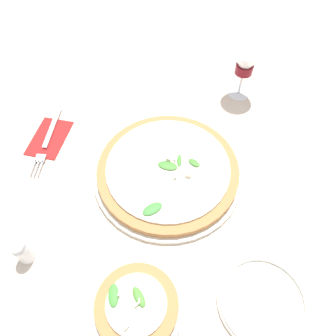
# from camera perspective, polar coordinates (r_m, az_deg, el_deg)

# --- Properties ---
(ground_plane) EXTENTS (6.00, 6.00, 0.00)m
(ground_plane) POSITION_cam_1_polar(r_m,az_deg,el_deg) (0.80, -0.82, -0.45)
(ground_plane) COLOR beige
(pizza_arugula_main) EXTENTS (0.35, 0.35, 0.05)m
(pizza_arugula_main) POSITION_cam_1_polar(r_m,az_deg,el_deg) (0.78, 0.00, -0.55)
(pizza_arugula_main) COLOR silver
(pizza_arugula_main) RESTS_ON ground_plane
(pizza_personal_side) EXTENTS (0.18, 0.18, 0.05)m
(pizza_personal_side) POSITION_cam_1_polar(r_m,az_deg,el_deg) (0.66, -5.43, -22.84)
(pizza_personal_side) COLOR silver
(pizza_personal_side) RESTS_ON ground_plane
(wine_glass) EXTENTS (0.09, 0.09, 0.14)m
(wine_glass) POSITION_cam_1_polar(r_m,az_deg,el_deg) (0.93, 13.30, 17.21)
(wine_glass) COLOR white
(wine_glass) RESTS_ON ground_plane
(napkin) EXTENTS (0.15, 0.11, 0.01)m
(napkin) POSITION_cam_1_polar(r_m,az_deg,el_deg) (0.91, -19.97, 5.01)
(napkin) COLOR #B21E1E
(napkin) RESTS_ON ground_plane
(fork) EXTENTS (0.22, 0.10, 0.00)m
(fork) POSITION_cam_1_polar(r_m,az_deg,el_deg) (0.90, -20.21, 4.80)
(fork) COLOR silver
(fork) RESTS_ON ground_plane
(side_plate_white) EXTENTS (0.17, 0.17, 0.02)m
(side_plate_white) POSITION_cam_1_polar(r_m,az_deg,el_deg) (0.69, 16.17, -21.37)
(side_plate_white) COLOR silver
(side_plate_white) RESTS_ON ground_plane
(shaker_pepper) EXTENTS (0.03, 0.03, 0.07)m
(shaker_pepper) POSITION_cam_1_polar(r_m,az_deg,el_deg) (0.73, -24.00, -13.17)
(shaker_pepper) COLOR silver
(shaker_pepper) RESTS_ON ground_plane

